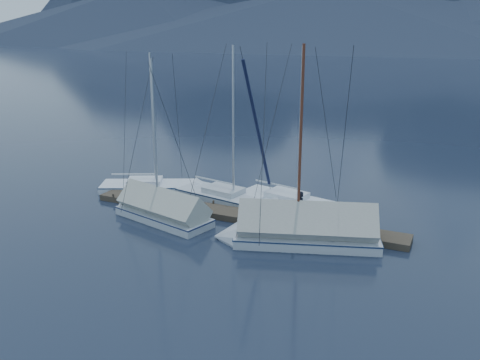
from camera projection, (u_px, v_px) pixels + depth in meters
name	position (u px, v px, depth m)	size (l,w,h in m)	color
ground	(224.00, 231.00, 26.08)	(1000.00, 1000.00, 0.00)	black
dock	(240.00, 217.00, 27.79)	(18.00, 1.50, 0.54)	#382D23
mooring_posts	(232.00, 211.00, 27.92)	(15.12, 1.52, 0.35)	#382D23
sailboat_open_left	(164.00, 187.00, 32.66)	(7.34, 4.87, 9.47)	white
sailboat_open_mid	(241.00, 201.00, 30.00)	(7.86, 3.69, 10.04)	silver
sailboat_open_right	(306.00, 207.00, 29.10)	(7.89, 3.83, 10.06)	white
sailboat_covered_near	(294.00, 233.00, 24.55)	(8.37, 4.74, 10.41)	silver
sailboat_covered_far	(157.00, 210.00, 27.70)	(6.99, 3.61, 9.40)	silver
person	(301.00, 207.00, 25.95)	(0.63, 0.42, 1.74)	black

